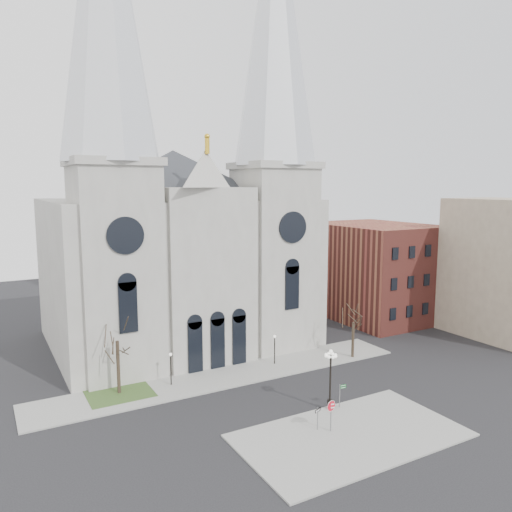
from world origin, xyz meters
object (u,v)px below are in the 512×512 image
globe_lamp (330,372)px  street_name_sign (340,394)px  one_way_sign (318,414)px  stop_sign (331,409)px

globe_lamp → street_name_sign: size_ratio=2.55×
globe_lamp → one_way_sign: 4.60m
globe_lamp → one_way_sign: bearing=-141.5°
globe_lamp → one_way_sign: size_ratio=2.87×
stop_sign → street_name_sign: size_ratio=1.23×
stop_sign → one_way_sign: stop_sign is taller
one_way_sign → street_name_sign: (4.23, 2.36, -0.04)m
stop_sign → globe_lamp: globe_lamp is taller
stop_sign → street_name_sign: (3.46, 3.09, -0.60)m
street_name_sign → one_way_sign: bearing=-145.3°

